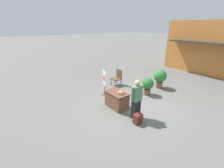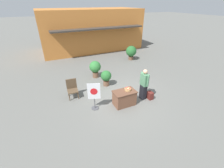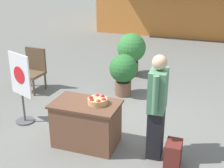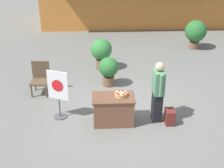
{
  "view_description": "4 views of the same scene",
  "coord_description": "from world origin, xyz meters",
  "px_view_note": "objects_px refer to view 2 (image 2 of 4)",
  "views": [
    {
      "loc": [
        4.53,
        -4.66,
        3.69
      ],
      "look_at": [
        -0.87,
        -0.54,
        1.02
      ],
      "focal_mm": 24.0,
      "sensor_mm": 36.0,
      "label": 1
    },
    {
      "loc": [
        -3.62,
        -6.07,
        4.67
      ],
      "look_at": [
        -0.71,
        0.15,
        0.89
      ],
      "focal_mm": 24.0,
      "sensor_mm": 36.0,
      "label": 2
    },
    {
      "loc": [
        1.6,
        -4.92,
        2.99
      ],
      "look_at": [
        -0.13,
        -0.02,
        0.93
      ],
      "focal_mm": 50.0,
      "sensor_mm": 36.0,
      "label": 3
    },
    {
      "loc": [
        -0.77,
        -7.82,
        4.74
      ],
      "look_at": [
        -0.41,
        -0.41,
        1.05
      ],
      "focal_mm": 50.0,
      "sensor_mm": 36.0,
      "label": 4
    }
  ],
  "objects_px": {
    "display_table": "(124,98)",
    "potted_plant_far_right": "(106,77)",
    "patio_chair": "(72,88)",
    "potted_plant_near_left": "(131,52)",
    "apple_basket": "(128,89)",
    "potted_plant_near_right": "(95,68)",
    "person_visitor": "(144,84)",
    "poster_board": "(94,95)",
    "backpack": "(150,95)"
  },
  "relations": [
    {
      "from": "poster_board",
      "to": "display_table",
      "type": "bearing_deg",
      "value": 99.56
    },
    {
      "from": "patio_chair",
      "to": "potted_plant_far_right",
      "type": "bearing_deg",
      "value": 104.14
    },
    {
      "from": "patio_chair",
      "to": "poster_board",
      "type": "bearing_deg",
      "value": 29.84
    },
    {
      "from": "display_table",
      "to": "patio_chair",
      "type": "distance_m",
      "value": 2.9
    },
    {
      "from": "patio_chair",
      "to": "potted_plant_near_left",
      "type": "bearing_deg",
      "value": 126.35
    },
    {
      "from": "display_table",
      "to": "patio_chair",
      "type": "xyz_separation_m",
      "value": [
        -2.22,
        1.86,
        0.16
      ]
    },
    {
      "from": "poster_board",
      "to": "potted_plant_near_right",
      "type": "relative_size",
      "value": 1.2
    },
    {
      "from": "display_table",
      "to": "potted_plant_far_right",
      "type": "distance_m",
      "value": 2.25
    },
    {
      "from": "apple_basket",
      "to": "potted_plant_near_right",
      "type": "relative_size",
      "value": 0.28
    },
    {
      "from": "display_table",
      "to": "backpack",
      "type": "relative_size",
      "value": 2.69
    },
    {
      "from": "backpack",
      "to": "potted_plant_near_right",
      "type": "distance_m",
      "value": 4.22
    },
    {
      "from": "person_visitor",
      "to": "poster_board",
      "type": "bearing_deg",
      "value": -8.36
    },
    {
      "from": "person_visitor",
      "to": "poster_board",
      "type": "distance_m",
      "value": 2.68
    },
    {
      "from": "poster_board",
      "to": "person_visitor",
      "type": "bearing_deg",
      "value": 106.13
    },
    {
      "from": "person_visitor",
      "to": "backpack",
      "type": "xyz_separation_m",
      "value": [
        0.33,
        -0.21,
        -0.67
      ]
    },
    {
      "from": "potted_plant_near_left",
      "to": "potted_plant_far_right",
      "type": "bearing_deg",
      "value": -138.48
    },
    {
      "from": "poster_board",
      "to": "apple_basket",
      "type": "bearing_deg",
      "value": 102.15
    },
    {
      "from": "apple_basket",
      "to": "potted_plant_near_right",
      "type": "height_order",
      "value": "potted_plant_near_right"
    },
    {
      "from": "patio_chair",
      "to": "potted_plant_near_left",
      "type": "distance_m",
      "value": 7.22
    },
    {
      "from": "backpack",
      "to": "potted_plant_far_right",
      "type": "distance_m",
      "value": 2.88
    },
    {
      "from": "potted_plant_near_left",
      "to": "potted_plant_near_right",
      "type": "distance_m",
      "value": 4.62
    },
    {
      "from": "backpack",
      "to": "potted_plant_near_left",
      "type": "distance_m",
      "value": 6.34
    },
    {
      "from": "poster_board",
      "to": "potted_plant_near_left",
      "type": "xyz_separation_m",
      "value": [
        5.35,
        5.4,
        -0.03
      ]
    },
    {
      "from": "backpack",
      "to": "poster_board",
      "type": "distance_m",
      "value": 3.09
    },
    {
      "from": "person_visitor",
      "to": "backpack",
      "type": "relative_size",
      "value": 4.08
    },
    {
      "from": "person_visitor",
      "to": "potted_plant_near_left",
      "type": "xyz_separation_m",
      "value": [
        2.69,
        5.65,
        -0.12
      ]
    },
    {
      "from": "backpack",
      "to": "potted_plant_near_left",
      "type": "height_order",
      "value": "potted_plant_near_left"
    },
    {
      "from": "poster_board",
      "to": "potted_plant_near_right",
      "type": "xyz_separation_m",
      "value": [
        1.22,
        3.33,
        -0.06
      ]
    },
    {
      "from": "backpack",
      "to": "potted_plant_near_right",
      "type": "xyz_separation_m",
      "value": [
        -1.78,
        3.8,
        0.51
      ]
    },
    {
      "from": "person_visitor",
      "to": "potted_plant_far_right",
      "type": "distance_m",
      "value": 2.52
    },
    {
      "from": "person_visitor",
      "to": "potted_plant_far_right",
      "type": "relative_size",
      "value": 1.71
    },
    {
      "from": "display_table",
      "to": "potted_plant_near_left",
      "type": "height_order",
      "value": "potted_plant_near_left"
    },
    {
      "from": "apple_basket",
      "to": "potted_plant_near_right",
      "type": "distance_m",
      "value": 3.64
    },
    {
      "from": "display_table",
      "to": "potted_plant_near_left",
      "type": "distance_m",
      "value": 6.91
    },
    {
      "from": "backpack",
      "to": "potted_plant_far_right",
      "type": "height_order",
      "value": "potted_plant_far_right"
    },
    {
      "from": "display_table",
      "to": "poster_board",
      "type": "relative_size",
      "value": 0.8
    },
    {
      "from": "apple_basket",
      "to": "poster_board",
      "type": "relative_size",
      "value": 0.23
    },
    {
      "from": "poster_board",
      "to": "patio_chair",
      "type": "distance_m",
      "value": 1.73
    },
    {
      "from": "display_table",
      "to": "poster_board",
      "type": "bearing_deg",
      "value": 167.98
    },
    {
      "from": "display_table",
      "to": "potted_plant_near_right",
      "type": "height_order",
      "value": "potted_plant_near_right"
    },
    {
      "from": "display_table",
      "to": "person_visitor",
      "type": "distance_m",
      "value": 1.28
    },
    {
      "from": "person_visitor",
      "to": "backpack",
      "type": "bearing_deg",
      "value": 144.77
    },
    {
      "from": "backpack",
      "to": "poster_board",
      "type": "bearing_deg",
      "value": 171.22
    },
    {
      "from": "potted_plant_near_right",
      "to": "person_visitor",
      "type": "bearing_deg",
      "value": -68.06
    },
    {
      "from": "poster_board",
      "to": "potted_plant_near_right",
      "type": "distance_m",
      "value": 3.55
    },
    {
      "from": "person_visitor",
      "to": "potted_plant_near_right",
      "type": "distance_m",
      "value": 3.87
    },
    {
      "from": "patio_chair",
      "to": "potted_plant_near_left",
      "type": "height_order",
      "value": "potted_plant_near_left"
    },
    {
      "from": "backpack",
      "to": "patio_chair",
      "type": "xyz_separation_m",
      "value": [
        -3.74,
        2.0,
        0.34
      ]
    },
    {
      "from": "backpack",
      "to": "potted_plant_near_left",
      "type": "relative_size",
      "value": 0.33
    },
    {
      "from": "potted_plant_near_right",
      "to": "poster_board",
      "type": "bearing_deg",
      "value": -110.14
    }
  ]
}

